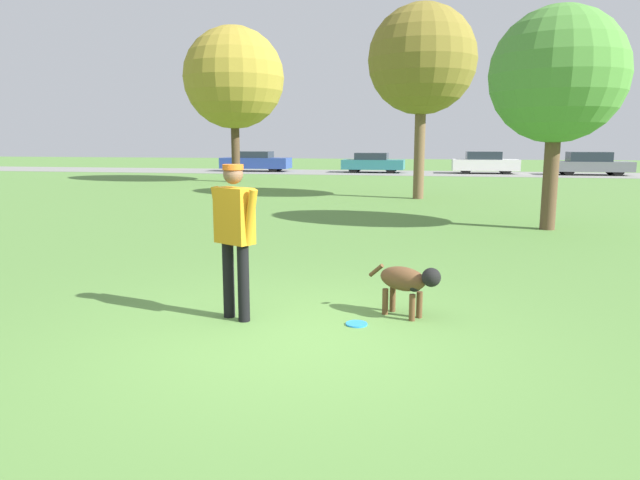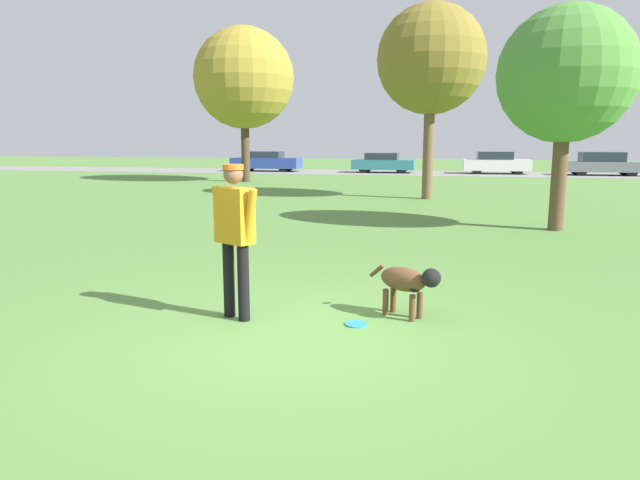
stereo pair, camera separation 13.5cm
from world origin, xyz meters
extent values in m
plane|color=#56843D|center=(0.00, 0.00, 0.00)|extent=(120.00, 120.00, 0.00)
cube|color=gray|center=(0.00, 31.05, 0.01)|extent=(120.00, 6.00, 0.01)
cylinder|color=black|center=(-0.64, 0.41, 0.44)|extent=(0.18, 0.18, 0.87)
cylinder|color=black|center=(-0.86, 0.53, 0.44)|extent=(0.18, 0.18, 0.87)
cube|color=#C68419|center=(-0.75, 0.47, 1.18)|extent=(0.50, 0.41, 0.62)
cylinder|color=#C68419|center=(-0.53, 0.35, 1.18)|extent=(0.23, 0.18, 0.62)
cylinder|color=#C68419|center=(-0.97, 0.59, 1.18)|extent=(0.23, 0.18, 0.62)
sphere|color=brown|center=(-0.75, 0.47, 1.64)|extent=(0.30, 0.30, 0.22)
cylinder|color=#D15B19|center=(-0.75, 0.47, 1.71)|extent=(0.31, 0.31, 0.06)
ellipsoid|color=brown|center=(1.08, 0.95, 0.44)|extent=(0.65, 0.54, 0.27)
ellipsoid|color=black|center=(1.22, 0.87, 0.39)|extent=(0.23, 0.24, 0.15)
sphere|color=black|center=(1.40, 0.77, 0.52)|extent=(0.29, 0.29, 0.21)
cylinder|color=brown|center=(1.28, 0.93, 0.15)|extent=(0.10, 0.10, 0.30)
cylinder|color=brown|center=(1.20, 0.80, 0.15)|extent=(0.10, 0.10, 0.30)
cylinder|color=brown|center=(0.96, 1.11, 0.15)|extent=(0.10, 0.10, 0.30)
cylinder|color=brown|center=(0.89, 0.98, 0.15)|extent=(0.10, 0.10, 0.30)
cylinder|color=brown|center=(0.76, 1.14, 0.48)|extent=(0.20, 0.14, 0.18)
cylinder|color=#268CE5|center=(0.62, 0.53, 0.01)|extent=(0.24, 0.24, 0.02)
torus|color=#268CE5|center=(0.62, 0.53, 0.01)|extent=(0.24, 0.24, 0.02)
cylinder|color=#4C3826|center=(-8.34, 21.52, 1.59)|extent=(0.41, 0.41, 3.18)
sphere|color=olive|center=(-8.34, 21.52, 5.00)|extent=(4.84, 4.84, 4.84)
cylinder|color=brown|center=(3.94, 8.24, 1.16)|extent=(0.33, 0.33, 2.31)
sphere|color=#4C8938|center=(3.94, 8.24, 3.42)|extent=(2.95, 2.95, 2.95)
cylinder|color=brown|center=(0.80, 14.82, 1.67)|extent=(0.37, 0.37, 3.34)
sphere|color=olive|center=(0.80, 14.82, 4.71)|extent=(3.67, 3.67, 3.67)
cube|color=#284293|center=(-10.43, 31.15, 0.56)|extent=(4.56, 1.84, 0.70)
cube|color=#232D38|center=(-10.56, 31.15, 1.11)|extent=(2.38, 1.56, 0.42)
cylinder|color=black|center=(-9.08, 31.94, 0.30)|extent=(0.60, 0.21, 0.60)
cylinder|color=black|center=(-9.05, 30.41, 0.30)|extent=(0.60, 0.21, 0.60)
cylinder|color=black|center=(-11.80, 31.89, 0.30)|extent=(0.60, 0.21, 0.60)
cylinder|color=black|center=(-11.77, 30.36, 0.30)|extent=(0.60, 0.21, 0.60)
cube|color=teal|center=(-2.59, 31.13, 0.52)|extent=(3.92, 1.79, 0.60)
cube|color=#232D38|center=(-2.71, 31.13, 1.04)|extent=(2.04, 1.53, 0.43)
cylinder|color=black|center=(-1.41, 31.88, 0.32)|extent=(0.64, 0.21, 0.64)
cylinder|color=black|center=(-1.42, 30.37, 0.32)|extent=(0.64, 0.21, 0.64)
cylinder|color=black|center=(-3.75, 31.90, 0.32)|extent=(0.64, 0.21, 0.64)
cylinder|color=black|center=(-3.77, 30.39, 0.32)|extent=(0.64, 0.21, 0.64)
cube|color=white|center=(4.31, 31.42, 0.55)|extent=(4.02, 1.92, 0.67)
cube|color=#232D38|center=(4.19, 31.42, 1.12)|extent=(2.10, 1.61, 0.48)
cylinder|color=black|center=(5.48, 32.24, 0.30)|extent=(0.61, 0.22, 0.61)
cylinder|color=black|center=(5.52, 30.66, 0.30)|extent=(0.61, 0.22, 0.61)
cylinder|color=black|center=(3.10, 32.18, 0.30)|extent=(0.61, 0.22, 0.61)
cylinder|color=black|center=(3.14, 30.60, 0.30)|extent=(0.61, 0.22, 0.61)
cube|color=slate|center=(10.31, 31.01, 0.52)|extent=(4.50, 1.74, 0.58)
cube|color=#232D38|center=(10.17, 31.01, 1.09)|extent=(2.34, 1.48, 0.56)
cylinder|color=black|center=(11.64, 31.76, 0.32)|extent=(0.65, 0.21, 0.65)
cylinder|color=black|center=(11.66, 30.30, 0.32)|extent=(0.65, 0.21, 0.65)
cylinder|color=black|center=(8.96, 31.73, 0.32)|extent=(0.65, 0.21, 0.65)
cylinder|color=black|center=(8.97, 30.27, 0.32)|extent=(0.65, 0.21, 0.65)
camera|label=1|loc=(1.43, -5.44, 1.99)|focal=32.00mm
camera|label=2|loc=(1.56, -5.41, 1.99)|focal=32.00mm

